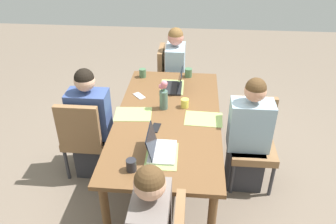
% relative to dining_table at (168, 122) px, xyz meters
% --- Properties ---
extents(ground_plane, '(10.00, 10.00, 0.00)m').
position_rel_dining_table_xyz_m(ground_plane, '(0.00, 0.00, -0.66)').
color(ground_plane, '#756656').
extents(dining_table, '(2.01, 1.01, 0.73)m').
position_rel_dining_table_xyz_m(dining_table, '(0.00, 0.00, 0.00)').
color(dining_table, brown).
rests_on(dining_table, ground_plane).
extents(chair_head_right_left_near, '(0.44, 0.44, 0.90)m').
position_rel_dining_table_xyz_m(chair_head_right_left_near, '(1.37, 0.09, -0.16)').
color(chair_head_right_left_near, olive).
rests_on(chair_head_right_left_near, ground_plane).
extents(person_head_right_left_near, '(0.40, 0.36, 1.19)m').
position_rel_dining_table_xyz_m(person_head_right_left_near, '(1.31, 0.02, -0.13)').
color(person_head_right_left_near, '#2D2D33').
rests_on(person_head_right_left_near, ground_plane).
extents(chair_near_left_mid, '(0.44, 0.44, 0.90)m').
position_rel_dining_table_xyz_m(chair_near_left_mid, '(0.03, -0.85, -0.16)').
color(chair_near_left_mid, olive).
rests_on(chair_near_left_mid, ground_plane).
extents(person_near_left_mid, '(0.36, 0.40, 1.19)m').
position_rel_dining_table_xyz_m(person_near_left_mid, '(-0.04, -0.79, -0.13)').
color(person_near_left_mid, '#2D2D33').
rests_on(person_near_left_mid, ground_plane).
extents(chair_far_left_far, '(0.44, 0.44, 0.90)m').
position_rel_dining_table_xyz_m(chair_far_left_far, '(-0.05, 0.85, -0.16)').
color(chair_far_left_far, olive).
rests_on(chair_far_left_far, ground_plane).
extents(person_far_left_far, '(0.36, 0.40, 1.19)m').
position_rel_dining_table_xyz_m(person_far_left_far, '(0.02, 0.79, -0.13)').
color(person_far_left_far, '#2D2D33').
rests_on(person_far_left_far, ground_plane).
extents(flower_vase, '(0.08, 0.09, 0.31)m').
position_rel_dining_table_xyz_m(flower_vase, '(0.15, 0.06, 0.23)').
color(flower_vase, '#4C6B60').
rests_on(flower_vase, dining_table).
extents(placemat_head_right_left_near, '(0.36, 0.27, 0.00)m').
position_rel_dining_table_xyz_m(placemat_head_right_left_near, '(0.62, 0.01, 0.07)').
color(placemat_head_right_left_near, '#9EBC66').
rests_on(placemat_head_right_left_near, dining_table).
extents(placemat_near_left_mid, '(0.27, 0.37, 0.00)m').
position_rel_dining_table_xyz_m(placemat_near_left_mid, '(-0.02, -0.35, 0.07)').
color(placemat_near_left_mid, '#9EBC66').
rests_on(placemat_near_left_mid, dining_table).
extents(placemat_far_left_far, '(0.29, 0.38, 0.00)m').
position_rel_dining_table_xyz_m(placemat_far_left_far, '(0.01, 0.35, 0.07)').
color(placemat_far_left_far, '#9EBC66').
rests_on(placemat_far_left_far, dining_table).
extents(placemat_head_left_right_near, '(0.36, 0.27, 0.00)m').
position_rel_dining_table_xyz_m(placemat_head_left_right_near, '(-0.61, 0.00, 0.07)').
color(placemat_head_left_right_near, '#9EBC66').
rests_on(placemat_head_left_right_near, dining_table).
extents(laptop_head_left_right_near, '(0.32, 0.22, 0.21)m').
position_rel_dining_table_xyz_m(laptop_head_left_right_near, '(-0.56, 0.03, 0.12)').
color(laptop_head_left_right_near, silver).
rests_on(laptop_head_left_right_near, dining_table).
extents(laptop_head_right_left_near, '(0.32, 0.22, 0.21)m').
position_rel_dining_table_xyz_m(laptop_head_right_left_near, '(0.57, -0.02, 0.12)').
color(laptop_head_right_left_near, black).
rests_on(laptop_head_right_left_near, dining_table).
extents(coffee_mug_near_left, '(0.08, 0.08, 0.10)m').
position_rel_dining_table_xyz_m(coffee_mug_near_left, '(-0.80, 0.22, 0.12)').
color(coffee_mug_near_left, '#232328').
rests_on(coffee_mug_near_left, dining_table).
extents(coffee_mug_near_right, '(0.08, 0.08, 0.09)m').
position_rel_dining_table_xyz_m(coffee_mug_near_right, '(0.19, -0.15, 0.12)').
color(coffee_mug_near_right, '#DBC64C').
rests_on(coffee_mug_near_right, dining_table).
extents(coffee_mug_centre_left, '(0.08, 0.08, 0.10)m').
position_rel_dining_table_xyz_m(coffee_mug_centre_left, '(0.85, 0.38, 0.12)').
color(coffee_mug_centre_left, '#47704C').
rests_on(coffee_mug_centre_left, dining_table).
extents(coffee_mug_centre_right, '(0.09, 0.09, 0.10)m').
position_rel_dining_table_xyz_m(coffee_mug_centre_right, '(0.90, -0.17, 0.12)').
color(coffee_mug_centre_right, '#47704C').
rests_on(coffee_mug_centre_right, dining_table).
extents(phone_black, '(0.16, 0.09, 0.01)m').
position_rel_dining_table_xyz_m(phone_black, '(-0.21, 0.10, 0.08)').
color(phone_black, black).
rests_on(phone_black, dining_table).
extents(phone_silver, '(0.16, 0.15, 0.01)m').
position_rel_dining_table_xyz_m(phone_silver, '(0.38, 0.34, 0.08)').
color(phone_silver, silver).
rests_on(phone_silver, dining_table).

